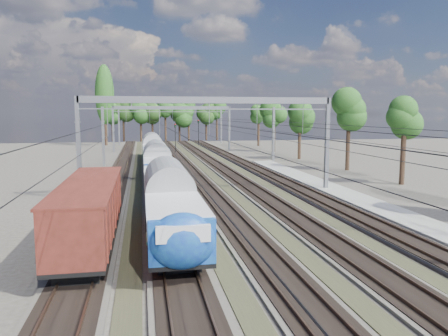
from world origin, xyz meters
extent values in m
cube|color=#47423A|center=(-9.00, 45.00, 0.07)|extent=(3.00, 130.00, 0.15)
cube|color=black|center=(-9.00, 45.00, 0.17)|extent=(2.50, 130.00, 0.06)
cube|color=#473326|center=(-9.72, 45.00, 0.27)|extent=(0.08, 130.00, 0.14)
cube|color=#473326|center=(-8.28, 45.00, 0.27)|extent=(0.08, 130.00, 0.14)
cube|color=#47423A|center=(-4.50, 45.00, 0.07)|extent=(3.00, 130.00, 0.15)
cube|color=black|center=(-4.50, 45.00, 0.17)|extent=(2.50, 130.00, 0.06)
cube|color=#473326|center=(-5.22, 45.00, 0.27)|extent=(0.08, 130.00, 0.14)
cube|color=#473326|center=(-3.78, 45.00, 0.27)|extent=(0.08, 130.00, 0.14)
cube|color=#47423A|center=(0.00, 45.00, 0.07)|extent=(3.00, 130.00, 0.15)
cube|color=black|center=(0.00, 45.00, 0.17)|extent=(2.50, 130.00, 0.06)
cube|color=#473326|center=(-0.72, 45.00, 0.27)|extent=(0.08, 130.00, 0.14)
cube|color=#473326|center=(0.72, 45.00, 0.27)|extent=(0.08, 130.00, 0.14)
cube|color=#47423A|center=(4.50, 45.00, 0.07)|extent=(3.00, 130.00, 0.15)
cube|color=black|center=(4.50, 45.00, 0.17)|extent=(2.50, 130.00, 0.06)
cube|color=#473326|center=(3.78, 45.00, 0.27)|extent=(0.08, 130.00, 0.14)
cube|color=#473326|center=(5.22, 45.00, 0.27)|extent=(0.08, 130.00, 0.14)
cube|color=#47423A|center=(9.00, 45.00, 0.07)|extent=(3.00, 130.00, 0.15)
cube|color=black|center=(9.00, 45.00, 0.17)|extent=(2.50, 130.00, 0.06)
cube|color=#473326|center=(8.28, 45.00, 0.27)|extent=(0.08, 130.00, 0.14)
cube|color=#473326|center=(9.72, 45.00, 0.27)|extent=(0.08, 130.00, 0.14)
cube|color=#322D20|center=(-6.75, 45.00, 0.03)|extent=(1.10, 130.00, 0.05)
cube|color=#322D20|center=(-2.25, 45.00, 0.03)|extent=(1.10, 130.00, 0.05)
cube|color=#322D20|center=(2.25, 45.00, 0.03)|extent=(1.10, 130.00, 0.05)
cube|color=#322D20|center=(6.75, 45.00, 0.03)|extent=(1.10, 130.00, 0.05)
cube|color=gray|center=(12.00, 20.00, 0.15)|extent=(3.00, 70.00, 0.30)
cube|color=gray|center=(-11.50, 30.00, 4.50)|extent=(0.35, 0.35, 9.00)
cube|color=gray|center=(11.50, 30.00, 4.50)|extent=(0.35, 0.35, 9.00)
cube|color=gray|center=(0.00, 30.00, 8.70)|extent=(23.00, 0.35, 0.60)
cube|color=gray|center=(-11.50, 78.00, 4.50)|extent=(0.35, 0.35, 9.00)
cube|color=gray|center=(11.50, 78.00, 4.50)|extent=(0.35, 0.35, 9.00)
cube|color=gray|center=(0.00, 78.00, 8.70)|extent=(23.00, 0.35, 0.60)
cube|color=gray|center=(-11.50, 55.00, 4.25)|extent=(0.35, 0.35, 8.50)
cube|color=gray|center=(-11.50, 100.00, 4.25)|extent=(0.35, 0.35, 8.50)
cube|color=gray|center=(13.80, 55.00, 4.25)|extent=(0.35, 0.35, 8.50)
cube|color=gray|center=(13.80, 100.00, 4.25)|extent=(0.35, 0.35, 8.50)
cylinder|color=black|center=(-9.00, 45.00, 5.50)|extent=(0.03, 130.00, 0.03)
cylinder|color=black|center=(-9.00, 45.00, 6.60)|extent=(0.03, 130.00, 0.03)
cylinder|color=black|center=(-4.50, 45.00, 5.50)|extent=(0.03, 130.00, 0.03)
cylinder|color=black|center=(-4.50, 45.00, 6.60)|extent=(0.03, 130.00, 0.03)
cylinder|color=black|center=(0.00, 45.00, 5.50)|extent=(0.03, 130.00, 0.03)
cylinder|color=black|center=(0.00, 45.00, 6.60)|extent=(0.03, 130.00, 0.03)
cylinder|color=black|center=(4.50, 45.00, 5.50)|extent=(0.03, 130.00, 0.03)
cylinder|color=black|center=(4.50, 45.00, 6.60)|extent=(0.03, 130.00, 0.03)
cylinder|color=black|center=(9.00, 45.00, 5.50)|extent=(0.03, 130.00, 0.03)
cylinder|color=black|center=(9.00, 45.00, 6.60)|extent=(0.03, 130.00, 0.03)
cylinder|color=black|center=(-13.90, 113.09, 3.10)|extent=(0.56, 0.56, 6.19)
sphere|color=#163915|center=(-13.90, 113.09, 8.05)|extent=(4.50, 4.50, 4.50)
cylinder|color=black|center=(-10.03, 112.39, 3.43)|extent=(0.56, 0.56, 6.87)
sphere|color=#163915|center=(-10.03, 112.39, 8.93)|extent=(5.08, 5.08, 5.08)
cylinder|color=black|center=(-6.82, 112.99, 2.96)|extent=(0.56, 0.56, 5.92)
sphere|color=#163915|center=(-6.82, 112.99, 7.69)|extent=(4.32, 4.32, 4.32)
cylinder|color=black|center=(-3.99, 110.44, 2.94)|extent=(0.56, 0.56, 5.87)
sphere|color=#163915|center=(-3.99, 110.44, 7.64)|extent=(5.06, 5.06, 5.06)
cylinder|color=black|center=(0.71, 112.83, 3.11)|extent=(0.56, 0.56, 6.23)
sphere|color=#163915|center=(0.71, 112.83, 8.10)|extent=(5.30, 5.30, 5.30)
cylinder|color=black|center=(4.02, 111.53, 2.77)|extent=(0.56, 0.56, 5.53)
sphere|color=#163915|center=(4.02, 111.53, 7.19)|extent=(5.21, 5.21, 5.21)
cylinder|color=black|center=(7.77, 113.09, 3.39)|extent=(0.56, 0.56, 6.77)
sphere|color=#163915|center=(7.77, 113.09, 8.80)|extent=(3.97, 3.97, 3.97)
cylinder|color=black|center=(11.75, 111.17, 3.18)|extent=(0.56, 0.56, 6.37)
sphere|color=#163915|center=(11.75, 111.17, 8.27)|extent=(4.80, 4.80, 4.80)
cylinder|color=black|center=(15.30, 112.50, 3.20)|extent=(0.56, 0.56, 6.39)
sphere|color=#163915|center=(15.30, 112.50, 8.31)|extent=(4.59, 4.59, 4.59)
cylinder|color=black|center=(20.47, 33.70, 3.03)|extent=(0.56, 0.56, 6.07)
sphere|color=#163915|center=(20.47, 33.70, 7.88)|extent=(4.09, 4.09, 4.09)
cylinder|color=black|center=(20.55, 45.25, 2.57)|extent=(0.56, 0.56, 5.15)
sphere|color=#163915|center=(20.55, 45.25, 6.69)|extent=(4.13, 4.13, 4.13)
cylinder|color=black|center=(20.17, 61.19, 3.09)|extent=(0.56, 0.56, 6.18)
sphere|color=#163915|center=(20.17, 61.19, 8.03)|extent=(3.59, 3.59, 3.59)
cylinder|color=black|center=(20.21, 75.20, 3.15)|extent=(0.56, 0.56, 6.29)
sphere|color=#163915|center=(20.21, 75.20, 8.18)|extent=(3.40, 3.40, 3.40)
cylinder|color=black|center=(20.22, 87.93, 3.41)|extent=(0.56, 0.56, 6.82)
sphere|color=#163915|center=(20.22, 87.93, 8.86)|extent=(3.44, 3.44, 3.44)
cylinder|color=black|center=(-14.50, 98.00, 8.00)|extent=(0.70, 0.70, 16.00)
ellipsoid|color=#21521B|center=(-14.50, 98.00, 12.00)|extent=(4.40, 4.40, 14.08)
cube|color=black|center=(-4.50, 11.19, 0.56)|extent=(2.03, 3.05, 0.81)
cube|color=black|center=(-4.50, 25.42, 0.56)|extent=(2.03, 3.05, 0.81)
cube|color=#10299B|center=(-4.50, 18.30, 2.08)|extent=(2.85, 20.33, 1.93)
cube|color=silver|center=(-4.50, 18.30, 2.59)|extent=(2.93, 19.51, 0.97)
cube|color=black|center=(-3.03, 18.30, 2.59)|extent=(0.04, 17.28, 0.71)
cube|color=yellow|center=(-4.50, 13.83, 1.58)|extent=(2.95, 5.69, 0.71)
cylinder|color=gray|center=(-4.50, 18.30, 3.05)|extent=(2.89, 20.33, 2.89)
cube|color=black|center=(-4.50, 32.12, 0.56)|extent=(2.03, 3.05, 0.81)
cube|color=black|center=(-4.50, 46.35, 0.56)|extent=(2.03, 3.05, 0.81)
cube|color=#10299B|center=(-4.50, 39.23, 2.08)|extent=(2.85, 20.33, 1.93)
cube|color=silver|center=(-4.50, 39.23, 2.59)|extent=(2.93, 19.51, 0.97)
cube|color=black|center=(-3.03, 39.23, 2.59)|extent=(0.04, 17.28, 0.71)
cube|color=yellow|center=(-4.50, 34.76, 1.58)|extent=(2.95, 5.69, 0.71)
cylinder|color=gray|center=(-4.50, 39.23, 3.05)|extent=(2.89, 20.33, 2.89)
cube|color=black|center=(-4.50, 53.04, 0.56)|extent=(2.03, 3.05, 0.81)
cube|color=black|center=(-4.50, 67.27, 0.56)|extent=(2.03, 3.05, 0.81)
cube|color=#10299B|center=(-4.50, 60.16, 2.08)|extent=(2.85, 20.33, 1.93)
cube|color=silver|center=(-4.50, 60.16, 2.59)|extent=(2.93, 19.51, 0.97)
cube|color=black|center=(-3.03, 60.16, 2.59)|extent=(0.04, 17.28, 0.71)
cube|color=yellow|center=(-4.50, 55.69, 1.58)|extent=(2.95, 5.69, 0.71)
cylinder|color=gray|center=(-4.50, 60.16, 3.05)|extent=(2.89, 20.33, 2.89)
ellipsoid|color=#10299B|center=(-4.50, 8.34, 2.13)|extent=(2.89, 1.59, 2.46)
cube|color=black|center=(-9.00, 10.42, 0.50)|extent=(1.98, 2.57, 0.69)
cube|color=black|center=(-9.00, 20.12, 0.50)|extent=(1.98, 2.57, 0.69)
cube|color=black|center=(-9.00, 15.27, 0.94)|extent=(2.67, 13.86, 0.20)
cube|color=#481B13|center=(-9.00, 15.27, 2.33)|extent=(2.67, 13.86, 2.57)
cube|color=#481B13|center=(-9.00, 15.27, 3.66)|extent=(2.87, 13.86, 0.12)
imported|color=black|center=(-1.30, 67.96, 0.85)|extent=(0.48, 0.66, 1.70)
cylinder|color=black|center=(0.19, 73.86, 2.47)|extent=(0.14, 0.14, 4.93)
cube|color=black|center=(0.19, 73.86, 5.28)|extent=(0.38, 0.29, 0.69)
sphere|color=red|center=(0.19, 73.74, 5.48)|extent=(0.16, 0.16, 0.16)
sphere|color=#0C9919|center=(0.19, 73.74, 5.13)|extent=(0.16, 0.16, 0.16)
cylinder|color=black|center=(7.19, 93.67, 2.67)|extent=(0.15, 0.15, 5.34)
cube|color=black|center=(7.19, 93.67, 5.72)|extent=(0.43, 0.35, 0.75)
sphere|color=red|center=(7.19, 93.53, 5.93)|extent=(0.17, 0.17, 0.17)
sphere|color=#0C9919|center=(7.19, 93.53, 5.56)|extent=(0.17, 0.17, 0.17)
camera|label=1|loc=(-6.07, -9.52, 7.45)|focal=35.00mm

